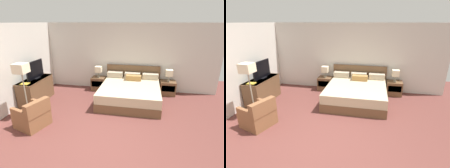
{
  "view_description": "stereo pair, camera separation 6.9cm",
  "coord_description": "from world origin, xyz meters",
  "views": [
    {
      "loc": [
        0.89,
        -3.02,
        2.57
      ],
      "look_at": [
        -0.07,
        1.95,
        0.75
      ],
      "focal_mm": 28.0,
      "sensor_mm": 36.0,
      "label": 1
    },
    {
      "loc": [
        0.96,
        -3.0,
        2.57
      ],
      "look_at": [
        -0.07,
        1.95,
        0.75
      ],
      "focal_mm": 28.0,
      "sensor_mm": 36.0,
      "label": 2
    }
  ],
  "objects": [
    {
      "name": "book_red_cover",
      "position": [
        -2.62,
        1.33,
        0.8
      ],
      "size": [
        0.25,
        0.21,
        0.02
      ],
      "primitive_type": "cube",
      "rotation": [
        0.0,
        0.0,
        0.08
      ],
      "color": "gold",
      "rests_on": "dresser"
    },
    {
      "name": "table_lamp_right",
      "position": [
        1.76,
        3.26,
        0.83
      ],
      "size": [
        0.24,
        0.24,
        0.43
      ],
      "color": "gray",
      "rests_on": "nightstand_right"
    },
    {
      "name": "wall_back",
      "position": [
        0.0,
        3.57,
        1.27
      ],
      "size": [
        7.05,
        0.06,
        2.53
      ],
      "primitive_type": "cube",
      "color": "beige",
      "rests_on": "ground"
    },
    {
      "name": "ground_plane",
      "position": [
        0.0,
        0.0,
        0.0
      ],
      "size": [
        10.62,
        10.62,
        0.0
      ],
      "primitive_type": "plane",
      "color": "brown"
    },
    {
      "name": "dresser",
      "position": [
        -2.63,
        1.83,
        0.41
      ],
      "size": [
        0.55,
        1.34,
        0.79
      ],
      "color": "brown",
      "rests_on": "ground"
    },
    {
      "name": "wall_left",
      "position": [
        -2.96,
        1.47,
        1.27
      ],
      "size": [
        0.06,
        5.34,
        2.53
      ],
      "primitive_type": "cube",
      "color": "beige",
      "rests_on": "ground"
    },
    {
      "name": "nightstand_left",
      "position": [
        -0.85,
        3.26,
        0.26
      ],
      "size": [
        0.54,
        0.44,
        0.52
      ],
      "color": "brown",
      "rests_on": "ground"
    },
    {
      "name": "table_lamp_left",
      "position": [
        -0.85,
        3.26,
        0.83
      ],
      "size": [
        0.24,
        0.24,
        0.43
      ],
      "color": "gray",
      "rests_on": "nightstand_left"
    },
    {
      "name": "nightstand_right",
      "position": [
        1.76,
        3.26,
        0.26
      ],
      "size": [
        0.54,
        0.44,
        0.52
      ],
      "color": "brown",
      "rests_on": "ground"
    },
    {
      "name": "floor_lamp",
      "position": [
        -2.24,
        0.81,
        1.3
      ],
      "size": [
        0.32,
        0.32,
        1.56
      ],
      "color": "gray",
      "rests_on": "ground"
    },
    {
      "name": "tv",
      "position": [
        -2.63,
        1.92,
        1.07
      ],
      "size": [
        0.18,
        0.86,
        0.58
      ],
      "color": "black",
      "rests_on": "dresser"
    },
    {
      "name": "bed",
      "position": [
        0.45,
        2.5,
        0.31
      ],
      "size": [
        2.02,
        2.12,
        1.0
      ],
      "color": "brown",
      "rests_on": "ground"
    },
    {
      "name": "armchair_by_window",
      "position": [
        -1.83,
        0.44,
        0.28
      ],
      "size": [
        0.86,
        0.86,
        0.76
      ],
      "color": "brown",
      "rests_on": "ground"
    }
  ]
}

